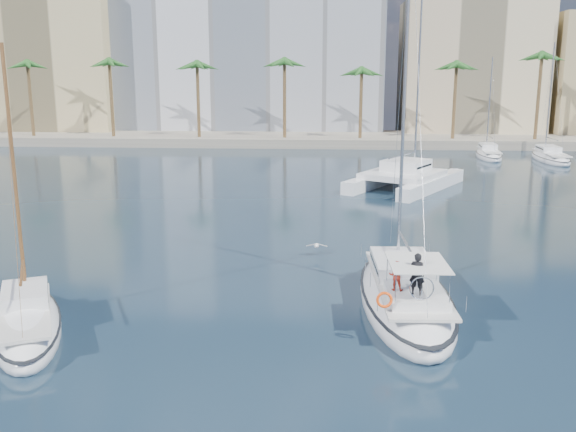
{
  "coord_description": "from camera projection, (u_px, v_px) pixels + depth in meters",
  "views": [
    {
      "loc": [
        1.07,
        -29.87,
        10.41
      ],
      "look_at": [
        -0.93,
        1.5,
        3.13
      ],
      "focal_mm": 40.0,
      "sensor_mm": 36.0,
      "label": 1
    }
  ],
  "objects": [
    {
      "name": "main_sloop",
      "position": [
        405.0,
        297.0,
        28.35
      ],
      "size": [
        4.29,
        12.19,
        17.88
      ],
      "rotation": [
        0.0,
        0.0,
        0.04
      ],
      "color": "white",
      "rests_on": "ground"
    },
    {
      "name": "small_sloop",
      "position": [
        27.0,
        323.0,
        25.64
      ],
      "size": [
        5.87,
        8.73,
        12.05
      ],
      "rotation": [
        0.0,
        0.0,
        0.43
      ],
      "color": "white",
      "rests_on": "ground"
    },
    {
      "name": "building_modern",
      "position": [
        246.0,
        44.0,
        100.01
      ],
      "size": [
        42.0,
        16.0,
        28.0
      ],
      "primitive_type": "cube",
      "color": "silver",
      "rests_on": "ground"
    },
    {
      "name": "building_beige",
      "position": [
        470.0,
        71.0,
        95.89
      ],
      "size": [
        20.0,
        14.0,
        20.0
      ],
      "primitive_type": "cube",
      "color": "beige",
      "rests_on": "ground"
    },
    {
      "name": "catamaran",
      "position": [
        405.0,
        175.0,
        56.67
      ],
      "size": [
        11.65,
        13.85,
        18.05
      ],
      "rotation": [
        0.0,
        0.0,
        -0.53
      ],
      "color": "white",
      "rests_on": "ground"
    },
    {
      "name": "seagull",
      "position": [
        317.0,
        245.0,
        36.18
      ],
      "size": [
        1.22,
        0.52,
        0.23
      ],
      "color": "silver",
      "rests_on": "ground"
    },
    {
      "name": "building_tan_left",
      "position": [
        50.0,
        64.0,
        98.65
      ],
      "size": [
        22.0,
        14.0,
        22.0
      ],
      "primitive_type": "cube",
      "color": "tan",
      "rests_on": "ground"
    },
    {
      "name": "quay",
      "position": [
        321.0,
        139.0,
        90.62
      ],
      "size": [
        120.0,
        14.0,
        1.2
      ],
      "primitive_type": "cube",
      "color": "gray",
      "rests_on": "ground"
    },
    {
      "name": "moored_yacht_b",
      "position": [
        550.0,
        161.0,
        73.57
      ],
      "size": [
        3.32,
        10.83,
        13.72
      ],
      "primitive_type": null,
      "rotation": [
        0.0,
        0.0,
        -0.02
      ],
      "color": "white",
      "rests_on": "ground"
    },
    {
      "name": "ground",
      "position": [
        305.0,
        285.0,
        31.45
      ],
      "size": [
        160.0,
        160.0,
        0.0
      ],
      "primitive_type": "plane",
      "color": "black",
      "rests_on": "ground"
    },
    {
      "name": "moored_yacht_a",
      "position": [
        488.0,
        158.0,
        75.91
      ],
      "size": [
        3.37,
        9.52,
        11.9
      ],
      "primitive_type": null,
      "rotation": [
        0.0,
        0.0,
        -0.07
      ],
      "color": "white",
      "rests_on": "ground"
    },
    {
      "name": "palm_centre",
      "position": [
        322.0,
        69.0,
        84.55
      ],
      "size": [
        3.6,
        3.6,
        12.3
      ],
      "color": "brown",
      "rests_on": "ground"
    },
    {
      "name": "palm_left",
      "position": [
        70.0,
        69.0,
        86.65
      ],
      "size": [
        3.6,
        3.6,
        12.3
      ],
      "color": "brown",
      "rests_on": "ground"
    }
  ]
}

